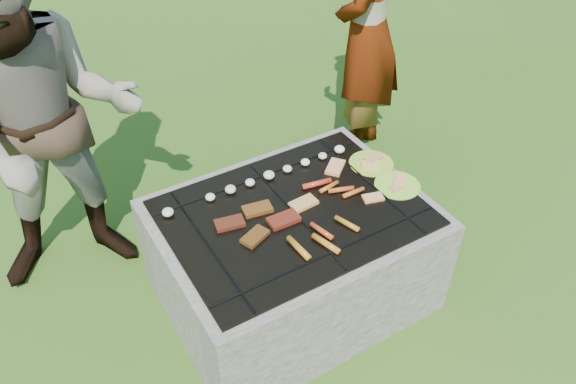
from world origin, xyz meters
The scene contains 10 objects.
lawn centered at (0.00, 0.00, 0.00)m, with size 60.00×60.00×0.00m, color #254A12.
fire_pit centered at (0.00, 0.00, 0.28)m, with size 1.30×1.00×0.62m.
mushrooms centered at (0.00, 0.29, 0.63)m, with size 1.06×0.06×0.04m.
pork_slabs centered at (-0.18, 0.02, 0.62)m, with size 0.38×0.27×0.02m.
sausages centered at (0.11, -0.11, 0.63)m, with size 0.52×0.49×0.03m.
bread_on_grate centered at (0.25, 0.06, 0.62)m, with size 0.45×0.42×0.02m.
plate_far centered at (0.56, 0.11, 0.61)m, with size 0.28×0.28×0.03m.
plate_near centered at (0.56, -0.10, 0.61)m, with size 0.24×0.24×0.03m.
cook centered at (1.12, 0.92, 0.92)m, with size 0.67×0.44×1.83m, color #A19386.
bystander centered at (-0.88, 0.81, 0.94)m, with size 0.92×0.71×1.88m, color gray.
Camera 1 is at (-1.06, -1.72, 2.43)m, focal length 35.00 mm.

